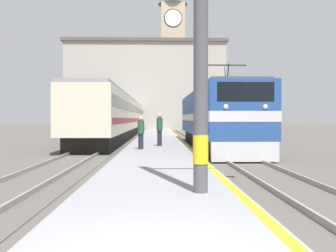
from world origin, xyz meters
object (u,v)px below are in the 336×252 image
(clock_tower, at_px, (173,52))
(person_on_platform, at_px, (160,129))
(passenger_train, at_px, (123,117))
(second_waiting_passenger, at_px, (141,132))
(locomotive_train, at_px, (214,118))

(clock_tower, bearing_deg, person_on_platform, -92.98)
(passenger_train, height_order, person_on_platform, passenger_train)
(person_on_platform, bearing_deg, second_waiting_passenger, -111.82)
(passenger_train, bearing_deg, second_waiting_passenger, -82.51)
(passenger_train, height_order, second_waiting_passenger, passenger_train)
(locomotive_train, xyz_separation_m, second_waiting_passenger, (-4.39, -4.61, -0.71))
(passenger_train, xyz_separation_m, clock_tower, (6.46, 31.29, 12.25))
(locomotive_train, bearing_deg, clock_tower, 90.94)
(locomotive_train, height_order, clock_tower, clock_tower)
(locomotive_train, relative_size, second_waiting_passenger, 10.74)
(second_waiting_passenger, distance_m, clock_tower, 54.78)
(locomotive_train, xyz_separation_m, clock_tower, (-0.80, 48.45, 12.44))
(second_waiting_passenger, bearing_deg, person_on_platform, 68.18)
(locomotive_train, bearing_deg, second_waiting_passenger, -133.63)
(locomotive_train, distance_m, clock_tower, 50.03)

